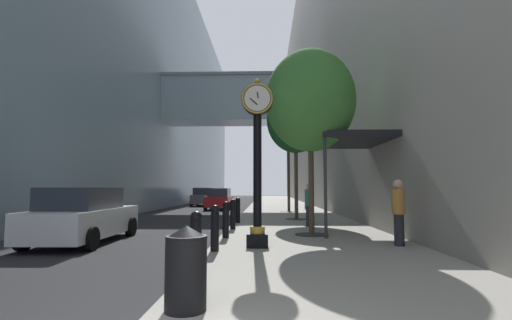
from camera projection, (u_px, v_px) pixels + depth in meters
name	position (u px, v px, depth m)	size (l,w,h in m)	color
ground_plane	(248.00, 209.00, 29.92)	(110.00, 110.00, 0.00)	#262628
sidewalk_right	(281.00, 206.00, 32.84)	(5.61, 80.00, 0.14)	#9E998E
building_block_left	(129.00, 77.00, 34.13)	(21.83, 80.00, 24.17)	#849EB2
building_block_right	(359.00, 57.00, 33.69)	(9.00, 80.00, 27.58)	gray
street_clock	(257.00, 153.00, 9.64)	(0.84, 0.55, 4.46)	black
bollard_nearest	(196.00, 241.00, 6.47)	(0.22, 0.22, 1.11)	black
bollard_second	(215.00, 227.00, 8.87)	(0.22, 0.22, 1.11)	black
bollard_third	(226.00, 219.00, 11.27)	(0.22, 0.22, 1.11)	black
bollard_fourth	(233.00, 213.00, 13.67)	(0.22, 0.22, 1.11)	black
bollard_fifth	(238.00, 210.00, 16.07)	(0.22, 0.22, 1.11)	black
street_tree_near	(310.00, 101.00, 12.24)	(3.00, 3.00, 6.18)	#333335
street_tree_mid_near	(296.00, 120.00, 18.28)	(2.90, 2.90, 6.62)	#333335
street_tree_mid_far	(288.00, 135.00, 24.30)	(1.82, 1.82, 6.18)	#333335
trash_bin	(186.00, 267.00, 4.57)	(0.53, 0.53, 1.05)	black
pedestrian_walking	(309.00, 203.00, 14.65)	(0.39, 0.49, 1.73)	#23232D
pedestrian_by_clock	(399.00, 210.00, 9.70)	(0.43, 0.43, 1.76)	#23232D
storefront_awning	(348.00, 142.00, 12.88)	(2.40, 3.60, 3.30)	black
car_red_near	(220.00, 199.00, 28.95)	(2.03, 4.19, 1.66)	#AD191E
car_blue_mid	(219.00, 196.00, 42.33)	(2.01, 4.49, 1.65)	navy
car_grey_far	(203.00, 197.00, 34.97)	(1.98, 4.41, 1.71)	slate
car_white_trailing	(84.00, 216.00, 11.16)	(2.12, 4.57, 1.68)	silver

